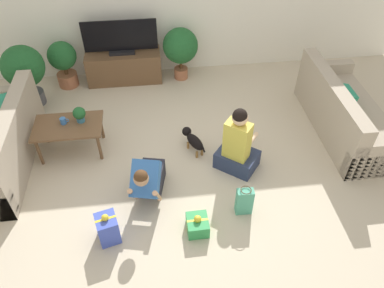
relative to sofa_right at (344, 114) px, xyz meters
The scene contains 16 objects.
ground_plane 2.50m from the sofa_right, 166.88° to the right, with size 16.00×16.00×0.00m, color beige.
sofa_right is the anchor object (origin of this frame).
coffee_table 3.94m from the sofa_right, behind, with size 0.91×0.57×0.46m.
tv_console 3.67m from the sofa_right, 151.26° to the left, with size 1.27×0.46×0.53m.
tv 3.71m from the sofa_right, 151.26° to the left, with size 1.22×0.20×0.57m.
potted_plant_corner_left 4.87m from the sofa_right, 165.19° to the left, with size 0.65×0.65×1.01m.
potted_plant_back_left 4.55m from the sofa_right, 157.79° to the left, with size 0.47×0.47×0.81m.
potted_plant_back_right 2.84m from the sofa_right, 142.51° to the left, with size 0.60×0.60×0.92m.
person_kneeling 3.05m from the sofa_right, 161.83° to the right, with size 0.47×0.77×0.73m.
person_sitting 1.82m from the sofa_right, 161.33° to the right, with size 0.66×0.64×0.99m.
dog 2.27m from the sofa_right, behind, with size 0.30×0.49×0.29m.
gift_box_a 3.70m from the sofa_right, 155.84° to the right, with size 0.28×0.30×0.42m.
gift_box_b 2.83m from the sofa_right, 147.19° to the right, with size 0.25×0.28×0.25m.
gift_bag_a 2.23m from the sofa_right, 143.28° to the right, with size 0.20×0.13×0.40m.
mug 3.99m from the sofa_right, behind, with size 0.12×0.08×0.09m.
tabletop_plant 3.77m from the sofa_right, behind, with size 0.17×0.17×0.22m.
Camera 1 is at (-0.32, -3.46, 3.68)m, focal length 35.00 mm.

